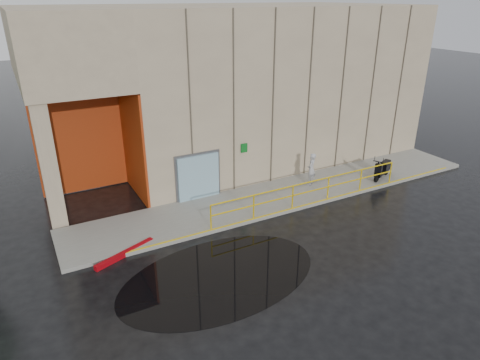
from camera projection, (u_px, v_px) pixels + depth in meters
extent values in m
plane|color=black|center=(265.00, 270.00, 14.28)|extent=(120.00, 120.00, 0.00)
cube|color=gray|center=(288.00, 194.00, 19.63)|extent=(20.00, 3.00, 0.15)
cube|color=tan|center=(255.00, 81.00, 24.19)|extent=(16.00, 10.00, 8.00)
cube|color=tan|center=(60.00, 43.00, 18.81)|extent=(4.00, 10.00, 3.00)
cube|color=tan|center=(49.00, 168.00, 16.00)|extent=(0.60, 0.60, 5.00)
cube|color=#A1370E|center=(79.00, 139.00, 19.20)|extent=(3.80, 0.15, 4.90)
cube|color=#A1370E|center=(133.00, 144.00, 18.64)|extent=(0.10, 3.50, 4.90)
cube|color=#95BCCC|center=(199.00, 177.00, 18.65)|extent=(1.90, 0.10, 2.00)
cube|color=slate|center=(198.00, 177.00, 18.72)|extent=(2.10, 0.06, 2.20)
cube|color=#0D5F1C|center=(244.00, 148.00, 19.33)|extent=(0.32, 0.04, 0.42)
cylinder|color=yellow|center=(312.00, 182.00, 18.22)|extent=(9.50, 0.06, 0.06)
cylinder|color=yellow|center=(311.00, 191.00, 18.40)|extent=(9.50, 0.06, 0.06)
imported|color=#ACACB1|center=(311.00, 169.00, 20.11)|extent=(0.67, 0.65, 1.56)
cylinder|color=black|center=(377.00, 177.00, 20.58)|extent=(0.48, 0.27, 0.48)
cylinder|color=black|center=(386.00, 170.00, 21.42)|extent=(0.48, 0.27, 0.48)
cube|color=#99030B|center=(125.00, 254.00, 15.05)|extent=(2.30, 1.05, 0.18)
cube|color=black|center=(220.00, 276.00, 13.98)|extent=(7.15, 4.69, 0.01)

